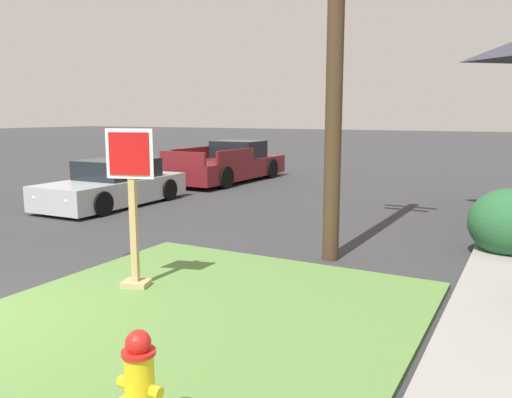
% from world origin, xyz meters
% --- Properties ---
extents(grass_corner_patch, '(5.09, 5.77, 0.08)m').
position_xyz_m(grass_corner_patch, '(2.43, 1.50, 0.04)').
color(grass_corner_patch, '#567F3D').
rests_on(grass_corner_patch, ground).
extents(fire_hydrant, '(0.38, 0.34, 0.84)m').
position_xyz_m(fire_hydrant, '(3.46, -0.48, 0.47)').
color(fire_hydrant, black).
rests_on(fire_hydrant, grass_corner_patch).
extents(stop_sign, '(0.64, 0.37, 2.20)m').
position_xyz_m(stop_sign, '(1.11, 2.13, 1.12)').
color(stop_sign, tan).
rests_on(stop_sign, grass_corner_patch).
extents(manhole_cover, '(0.70, 0.70, 0.02)m').
position_xyz_m(manhole_cover, '(-0.03, 3.62, 0.01)').
color(manhole_cover, black).
rests_on(manhole_cover, ground).
extents(parked_sedan_silver, '(1.98, 4.40, 1.25)m').
position_xyz_m(parked_sedan_silver, '(-4.19, 7.33, 0.54)').
color(parked_sedan_silver, '#ADB2B7').
rests_on(parked_sedan_silver, ground).
extents(pickup_truck_maroon, '(2.19, 5.61, 1.48)m').
position_xyz_m(pickup_truck_maroon, '(-4.10, 13.22, 0.62)').
color(pickup_truck_maroon, maroon).
rests_on(pickup_truck_maroon, ground).
extents(shrub_by_curb, '(1.37, 1.37, 1.21)m').
position_xyz_m(shrub_by_curb, '(5.61, 6.61, 0.60)').
color(shrub_by_curb, '#265C33').
rests_on(shrub_by_curb, ground).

